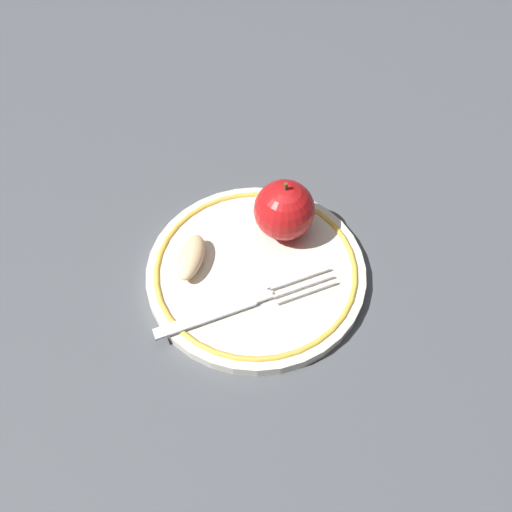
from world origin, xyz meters
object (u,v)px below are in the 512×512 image
Objects in this scene: plate at (256,271)px; fork at (241,305)px; apple_red_whole at (284,210)px; apple_slice_front at (190,261)px.

fork is at bearing -7.38° from plate.
apple_red_whole is at bearing 160.26° from plate.
apple_slice_front is at bearing 115.65° from fork.
apple_slice_front is at bearing -52.78° from apple_red_whole.
apple_slice_front is at bearing -80.69° from plate.
fork is (0.10, -0.03, -0.03)m from apple_red_whole.
fork reaches higher than plate.
apple_slice_front reaches higher than fork.
apple_red_whole is 0.11m from fork.
apple_slice_front is (0.07, -0.09, -0.02)m from apple_red_whole.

